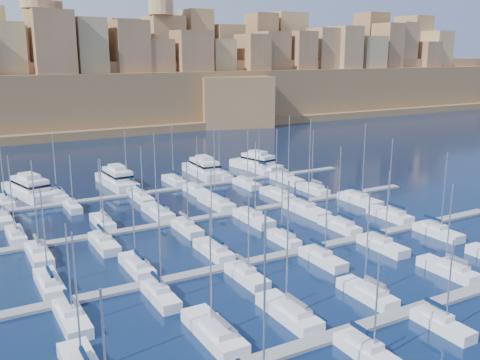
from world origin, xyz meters
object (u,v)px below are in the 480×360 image
motor_yacht_a (29,189)px  motor_yacht_d (257,163)px  sailboat_4 (448,269)px  motor_yacht_c (204,169)px  sailboat_2 (289,312)px  motor_yacht_b (117,179)px

motor_yacht_a → motor_yacht_d: 54.77m
sailboat_4 → motor_yacht_c: sailboat_4 is taller
sailboat_2 → motor_yacht_c: sailboat_2 is taller
sailboat_2 → sailboat_4: 25.81m
motor_yacht_a → motor_yacht_b: (18.42, -0.57, 0.00)m
motor_yacht_c → sailboat_2: bearing=-108.1°
sailboat_2 → motor_yacht_d: size_ratio=1.02×
motor_yacht_a → motor_yacht_d: same height
sailboat_4 → motor_yacht_b: bearing=109.4°
motor_yacht_b → motor_yacht_c: 21.56m
motor_yacht_b → motor_yacht_a: bearing=178.2°
sailboat_2 → motor_yacht_d: (37.57, 69.10, 0.96)m
sailboat_2 → motor_yacht_a: bearing=103.8°
motor_yacht_a → sailboat_4: bearing=-58.6°
motor_yacht_a → motor_yacht_d: (54.77, -0.90, 0.00)m
sailboat_4 → motor_yacht_d: size_ratio=0.81×
motor_yacht_d → motor_yacht_c: bearing=178.1°
motor_yacht_c → motor_yacht_b: bearing=-179.6°
sailboat_2 → motor_yacht_a: size_ratio=0.91×
motor_yacht_a → motor_yacht_c: (39.98, -0.41, 0.00)m
sailboat_4 → sailboat_2: bearing=179.0°
sailboat_4 → motor_yacht_b: sailboat_4 is taller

